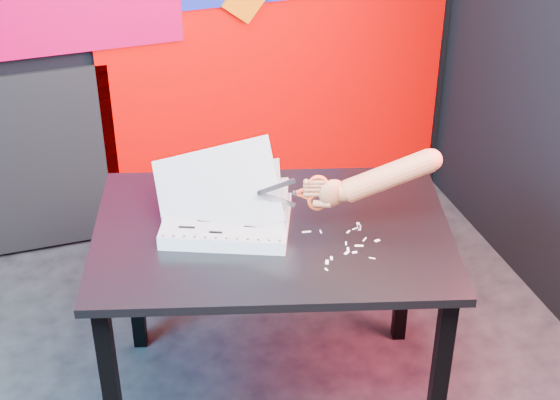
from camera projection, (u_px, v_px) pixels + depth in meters
name	position (u px, v px, depth m)	size (l,w,h in m)	color
room	(207.00, 105.00, 2.16)	(3.01, 3.01, 2.71)	black
backdrop	(143.00, 42.00, 3.56)	(2.88, 0.05, 2.08)	#E00000
work_table	(272.00, 254.00, 2.80)	(1.31, 1.04, 0.75)	black
printout_stack	(226.00, 219.00, 2.75)	(0.48, 0.42, 0.30)	silver
scissors	(313.00, 193.00, 2.66)	(0.21, 0.07, 0.13)	silver
hand_forearm	(379.00, 179.00, 2.64)	(0.40, 0.16, 0.20)	#A85B3E
paper_clippings	(348.00, 242.00, 2.69)	(0.22, 0.22, 0.00)	beige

